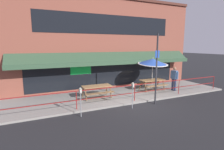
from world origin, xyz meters
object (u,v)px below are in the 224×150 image
pedestrian_walking (174,77)px  patio_umbrella_centre (153,62)px  street_sign_pole (156,69)px  parking_meter_far (133,87)px  picnic_table_centre (152,82)px  parking_meter_near (80,93)px  picnic_table_left (97,88)px

pedestrian_walking → patio_umbrella_centre: bearing=150.0°
street_sign_pole → pedestrian_walking: bearing=29.1°
patio_umbrella_centre → pedestrian_walking: bearing=-30.0°
patio_umbrella_centre → parking_meter_far: bearing=-141.6°
street_sign_pole → parking_meter_far: bearing=-176.8°
picnic_table_centre → parking_meter_far: 4.03m
parking_meter_far → parking_meter_near: bearing=179.5°
picnic_table_left → parking_meter_near: bearing=-125.0°
pedestrian_walking → parking_meter_far: bearing=-159.1°
picnic_table_left → pedestrian_walking: 5.73m
parking_meter_far → picnic_table_left: bearing=117.1°
pedestrian_walking → parking_meter_near: bearing=-166.9°
picnic_table_left → street_sign_pole: 3.79m
picnic_table_centre → street_sign_pole: size_ratio=0.45×
picnic_table_centre → parking_meter_far: (-3.15, -2.48, 0.44)m
patio_umbrella_centre → street_sign_pole: street_sign_pole is taller
picnic_table_centre → patio_umbrella_centre: (0.00, 0.01, 1.47)m
parking_meter_near → street_sign_pole: street_sign_pole is taller
parking_meter_near → street_sign_pole: 4.45m
picnic_table_centre → patio_umbrella_centre: 1.47m
picnic_table_left → parking_meter_far: parking_meter_far is taller
picnic_table_centre → street_sign_pole: street_sign_pole is taller
picnic_table_centre → pedestrian_walking: pedestrian_walking is taller
picnic_table_left → patio_umbrella_centre: size_ratio=0.76×
picnic_table_left → patio_umbrella_centre: 4.58m
picnic_table_centre → parking_meter_near: 6.44m
parking_meter_near → parking_meter_far: same height
patio_umbrella_centre → picnic_table_left: bearing=-177.6°
picnic_table_centre → picnic_table_left: bearing=-177.8°
patio_umbrella_centre → picnic_table_centre: bearing=-90.0°
street_sign_pole → picnic_table_centre: bearing=56.6°
parking_meter_far → street_sign_pole: (1.57, 0.09, 0.89)m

